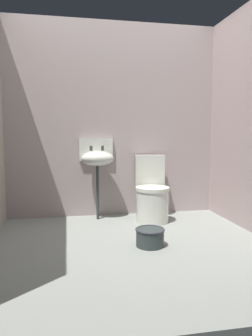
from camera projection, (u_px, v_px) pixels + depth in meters
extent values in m
cube|color=gray|center=(132.00, 249.00, 2.98)|extent=(3.06, 2.74, 0.08)
cube|color=#A89795|center=(113.00, 120.00, 4.04)|extent=(3.06, 0.10, 2.43)
cylinder|color=silver|center=(152.00, 206.00, 3.75)|extent=(0.43, 0.43, 0.38)
cylinder|color=silver|center=(153.00, 189.00, 3.72)|extent=(0.45, 0.45, 0.04)
cube|color=silver|center=(150.00, 171.00, 4.00)|extent=(0.38, 0.23, 0.40)
cylinder|color=#2E3838|center=(98.00, 193.00, 3.86)|extent=(0.04, 0.04, 0.66)
ellipsoid|color=silver|center=(97.00, 158.00, 3.82)|extent=(0.40, 0.32, 0.18)
cube|color=silver|center=(96.00, 149.00, 3.97)|extent=(0.42, 0.04, 0.28)
cylinder|color=#2E3838|center=(91.00, 148.00, 3.85)|extent=(0.04, 0.04, 0.06)
cylinder|color=#2E3838|center=(102.00, 148.00, 3.88)|extent=(0.04, 0.04, 0.06)
cylinder|color=#2E3838|center=(150.00, 238.00, 2.94)|extent=(0.26, 0.26, 0.16)
torus|color=#31323C|center=(150.00, 229.00, 2.93)|extent=(0.28, 0.28, 0.02)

